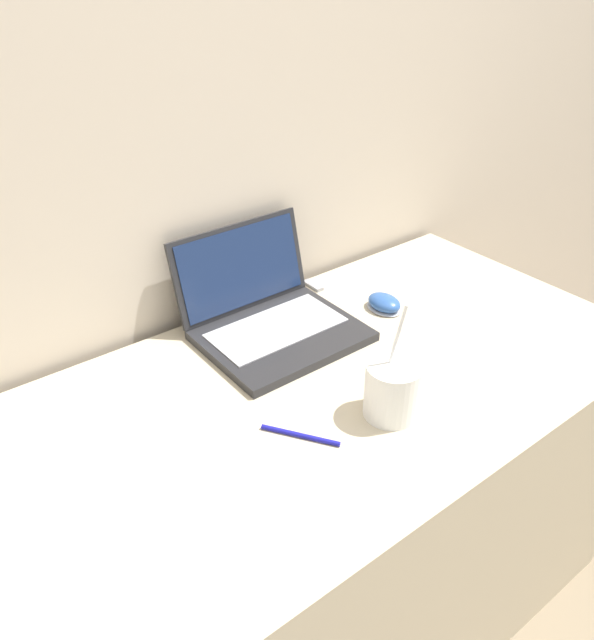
{
  "coord_description": "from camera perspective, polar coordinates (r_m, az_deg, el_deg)",
  "views": [
    {
      "loc": [
        -0.64,
        -0.38,
        1.49
      ],
      "look_at": [
        0.02,
        0.47,
        0.82
      ],
      "focal_mm": 35.0,
      "sensor_mm": 36.0,
      "label": 1
    }
  ],
  "objects": [
    {
      "name": "pen",
      "position": [
        1.1,
        0.3,
        -10.5
      ],
      "size": [
        0.09,
        0.12,
        0.01
      ],
      "color": "#191999",
      "rests_on": "desk"
    },
    {
      "name": "laptop",
      "position": [
        1.36,
        -2.58,
        0.53
      ],
      "size": [
        0.33,
        0.31,
        0.21
      ],
      "color": "#232326",
      "rests_on": "desk"
    },
    {
      "name": "desk",
      "position": [
        1.49,
        2.38,
        -17.03
      ],
      "size": [
        1.39,
        0.71,
        0.74
      ],
      "color": "beige",
      "rests_on": "ground_plane"
    },
    {
      "name": "wall_back",
      "position": [
        1.32,
        -8.51,
        21.09
      ],
      "size": [
        7.0,
        0.04,
        2.5
      ],
      "color": "beige",
      "rests_on": "ground_plane"
    },
    {
      "name": "computer_mouse",
      "position": [
        1.46,
        7.97,
        1.52
      ],
      "size": [
        0.07,
        0.09,
        0.04
      ],
      "color": "#B2B2B7",
      "rests_on": "desk"
    },
    {
      "name": "drink_cup",
      "position": [
        1.13,
        8.69,
        -6.26
      ],
      "size": [
        0.1,
        0.1,
        0.22
      ],
      "color": "white",
      "rests_on": "desk"
    },
    {
      "name": "usb_stick",
      "position": [
        1.55,
        1.47,
        3.19
      ],
      "size": [
        0.02,
        0.06,
        0.01
      ],
      "color": "#99999E",
      "rests_on": "desk"
    }
  ]
}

